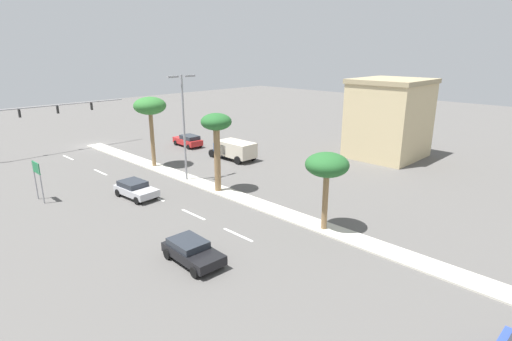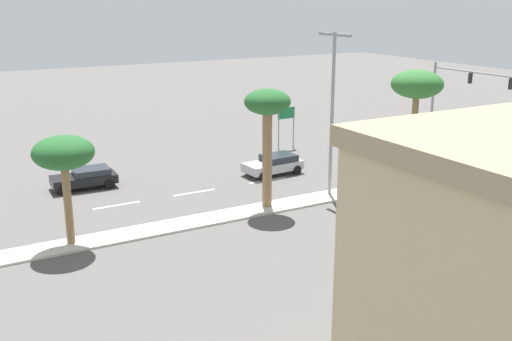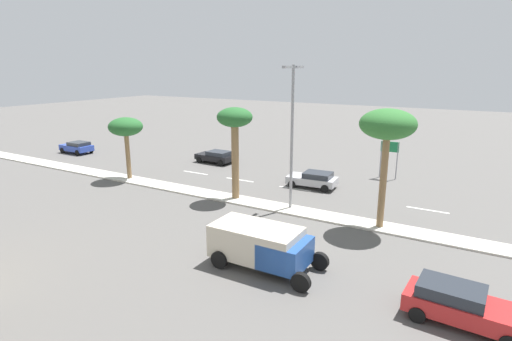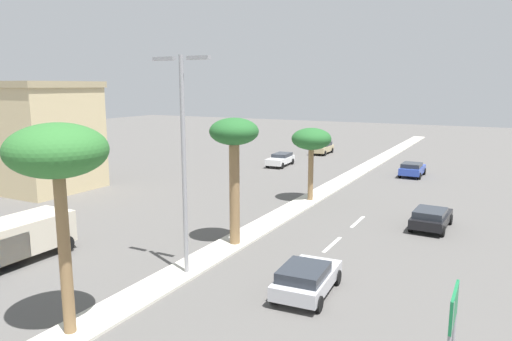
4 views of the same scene
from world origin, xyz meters
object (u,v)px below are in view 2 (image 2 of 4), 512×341
(directional_road_sign, at_px, (286,119))
(street_lamp_outboard, at_px, (332,102))
(sedan_black_inboard, at_px, (86,177))
(box_truck, at_px, (466,210))
(palm_tree_rear, at_px, (63,155))
(palm_tree_near, at_px, (267,111))
(sedan_silver_leading, at_px, (274,164))
(palm_tree_left, at_px, (417,87))
(traffic_signal_gantry, at_px, (473,91))

(directional_road_sign, distance_m, street_lamp_outboard, 12.80)
(sedan_black_inboard, height_order, box_truck, box_truck)
(palm_tree_rear, bearing_deg, directional_road_sign, -59.35)
(palm_tree_near, height_order, street_lamp_outboard, street_lamp_outboard)
(sedan_silver_leading, bearing_deg, palm_tree_rear, 110.90)
(sedan_silver_leading, bearing_deg, street_lamp_outboard, -174.24)
(palm_tree_left, bearing_deg, box_truck, 154.63)
(traffic_signal_gantry, bearing_deg, palm_tree_near, 106.60)
(sedan_black_inboard, bearing_deg, traffic_signal_gantry, -92.62)
(street_lamp_outboard, distance_m, sedan_black_inboard, 16.30)
(palm_tree_near, distance_m, street_lamp_outboard, 4.51)
(palm_tree_left, height_order, palm_tree_near, palm_tree_left)
(directional_road_sign, height_order, sedan_silver_leading, directional_road_sign)
(sedan_silver_leading, bearing_deg, palm_tree_left, -131.40)
(directional_road_sign, xyz_separation_m, street_lamp_outboard, (-11.63, 4.13, 3.39))
(box_truck, bearing_deg, sedan_black_inboard, 41.32)
(traffic_signal_gantry, relative_size, palm_tree_rear, 3.12)
(palm_tree_near, relative_size, sedan_black_inboard, 1.66)
(traffic_signal_gantry, height_order, directional_road_sign, traffic_signal_gantry)
(palm_tree_left, distance_m, box_truck, 10.24)
(palm_tree_near, relative_size, sedan_silver_leading, 1.65)
(street_lamp_outboard, bearing_deg, traffic_signal_gantry, -70.21)
(palm_tree_left, bearing_deg, palm_tree_rear, 89.31)
(street_lamp_outboard, distance_m, box_truck, 9.90)
(palm_tree_rear, bearing_deg, sedan_black_inboard, -18.51)
(traffic_signal_gantry, bearing_deg, street_lamp_outboard, 109.79)
(palm_tree_near, xyz_separation_m, street_lamp_outboard, (0.08, -4.51, 0.12))
(traffic_signal_gantry, height_order, sedan_black_inboard, traffic_signal_gantry)
(traffic_signal_gantry, distance_m, street_lamp_outboard, 21.78)
(palm_tree_rear, relative_size, sedan_black_inboard, 1.32)
(box_truck, bearing_deg, palm_tree_rear, 65.52)
(palm_tree_rear, bearing_deg, traffic_signal_gantry, -78.32)
(palm_tree_left, relative_size, sedan_black_inboard, 1.78)
(traffic_signal_gantry, xyz_separation_m, sedan_black_inboard, (1.52, 33.11, -3.34))
(traffic_signal_gantry, distance_m, sedan_silver_leading, 21.32)
(street_lamp_outboard, xyz_separation_m, box_truck, (-8.39, -2.48, -4.63))
(traffic_signal_gantry, distance_m, sedan_black_inboard, 33.31)
(sedan_silver_leading, bearing_deg, box_truck, -167.74)
(palm_tree_left, relative_size, sedan_silver_leading, 1.77)
(sedan_silver_leading, relative_size, box_truck, 0.73)
(palm_tree_rear, bearing_deg, street_lamp_outboard, -89.58)
(palm_tree_left, xyz_separation_m, palm_tree_rear, (0.27, 21.97, -1.73))
(directional_road_sign, xyz_separation_m, palm_tree_near, (-11.71, 8.64, 3.27))
(directional_road_sign, height_order, palm_tree_left, palm_tree_left)
(palm_tree_near, xyz_separation_m, sedan_silver_leading, (5.74, -3.94, -4.98))
(palm_tree_left, distance_m, street_lamp_outboard, 6.31)
(palm_tree_rear, relative_size, sedan_silver_leading, 1.31)
(street_lamp_outboard, xyz_separation_m, sedan_silver_leading, (5.66, 0.57, -5.10))
(palm_tree_left, distance_m, palm_tree_near, 10.81)
(traffic_signal_gantry, bearing_deg, palm_tree_rear, 101.68)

